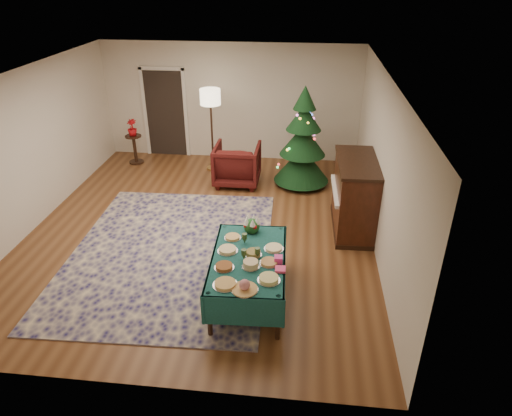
# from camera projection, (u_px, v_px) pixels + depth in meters

# --- Properties ---
(room_shell) EXTENTS (7.00, 7.00, 7.00)m
(room_shell) POSITION_uv_depth(u_px,v_px,m) (198.00, 158.00, 7.58)
(room_shell) COLOR #593319
(room_shell) RESTS_ON ground
(doorway) EXTENTS (1.08, 0.04, 2.16)m
(doorway) POSITION_uv_depth(u_px,v_px,m) (165.00, 111.00, 10.91)
(doorway) COLOR black
(doorway) RESTS_ON ground
(rug) EXTENTS (3.33, 4.30, 0.02)m
(rug) POSITION_uv_depth(u_px,v_px,m) (171.00, 251.00, 7.53)
(rug) COLOR #161349
(rug) RESTS_ON ground
(buffet_table) EXTENTS (1.11, 1.80, 0.68)m
(buffet_table) POSITION_uv_depth(u_px,v_px,m) (248.00, 266.00, 6.26)
(buffet_table) COLOR black
(buffet_table) RESTS_ON ground
(platter_0) EXTENTS (0.32, 0.32, 0.04)m
(platter_0) POSITION_uv_depth(u_px,v_px,m) (225.00, 284.00, 5.65)
(platter_0) COLOR silver
(platter_0) RESTS_ON buffet_table
(platter_1) EXTENTS (0.33, 0.33, 0.15)m
(platter_1) POSITION_uv_depth(u_px,v_px,m) (245.00, 286.00, 5.55)
(platter_1) COLOR silver
(platter_1) RESTS_ON buffet_table
(platter_2) EXTENTS (0.29, 0.29, 0.06)m
(platter_2) POSITION_uv_depth(u_px,v_px,m) (269.00, 279.00, 5.73)
(platter_2) COLOR silver
(platter_2) RESTS_ON buffet_table
(platter_3) EXTENTS (0.27, 0.27, 0.05)m
(platter_3) POSITION_uv_depth(u_px,v_px,m) (224.00, 267.00, 5.97)
(platter_3) COLOR silver
(platter_3) RESTS_ON buffet_table
(platter_4) EXTENTS (0.24, 0.24, 0.09)m
(platter_4) POSITION_uv_depth(u_px,v_px,m) (251.00, 264.00, 5.97)
(platter_4) COLOR silver
(platter_4) RESTS_ON buffet_table
(platter_5) EXTENTS (0.27, 0.27, 0.04)m
(platter_5) POSITION_uv_depth(u_px,v_px,m) (269.00, 262.00, 6.06)
(platter_5) COLOR silver
(platter_5) RESTS_ON buffet_table
(platter_6) EXTENTS (0.29, 0.29, 0.05)m
(platter_6) POSITION_uv_depth(u_px,v_px,m) (228.00, 250.00, 6.32)
(platter_6) COLOR silver
(platter_6) RESTS_ON buffet_table
(platter_7) EXTENTS (0.23, 0.23, 0.07)m
(platter_7) POSITION_uv_depth(u_px,v_px,m) (253.00, 253.00, 6.23)
(platter_7) COLOR silver
(platter_7) RESTS_ON buffet_table
(platter_8) EXTENTS (0.28, 0.28, 0.04)m
(platter_8) POSITION_uv_depth(u_px,v_px,m) (274.00, 248.00, 6.36)
(platter_8) COLOR silver
(platter_8) RESTS_ON buffet_table
(platter_9) EXTENTS (0.25, 0.25, 0.04)m
(platter_9) POSITION_uv_depth(u_px,v_px,m) (233.00, 237.00, 6.62)
(platter_9) COLOR silver
(platter_9) RESTS_ON buffet_table
(goblet_0) EXTENTS (0.07, 0.07, 0.16)m
(goblet_0) POSITION_uv_depth(u_px,v_px,m) (245.00, 238.00, 6.46)
(goblet_0) COLOR #2D471E
(goblet_0) RESTS_ON buffet_table
(goblet_1) EXTENTS (0.07, 0.07, 0.16)m
(goblet_1) POSITION_uv_depth(u_px,v_px,m) (257.00, 253.00, 6.14)
(goblet_1) COLOR #2D471E
(goblet_1) RESTS_ON buffet_table
(goblet_2) EXTENTS (0.07, 0.07, 0.16)m
(goblet_2) POSITION_uv_depth(u_px,v_px,m) (244.00, 254.00, 6.11)
(goblet_2) COLOR #2D471E
(goblet_2) RESTS_ON buffet_table
(napkin_stack) EXTENTS (0.14, 0.14, 0.04)m
(napkin_stack) POSITION_uv_depth(u_px,v_px,m) (280.00, 269.00, 5.92)
(napkin_stack) COLOR #F9457F
(napkin_stack) RESTS_ON buffet_table
(gift_box) EXTENTS (0.11, 0.11, 0.09)m
(gift_box) POSITION_uv_depth(u_px,v_px,m) (278.00, 259.00, 6.07)
(gift_box) COLOR #F644A4
(gift_box) RESTS_ON buffet_table
(centerpiece) EXTENTS (0.25, 0.25, 0.28)m
(centerpiece) POSITION_uv_depth(u_px,v_px,m) (252.00, 225.00, 6.74)
(centerpiece) COLOR #1E4C1E
(centerpiece) RESTS_ON buffet_table
(armchair) EXTENTS (0.94, 0.88, 0.96)m
(armchair) POSITION_uv_depth(u_px,v_px,m) (237.00, 162.00, 9.68)
(armchair) COLOR #42100E
(armchair) RESTS_ON ground
(floor_lamp) EXTENTS (0.45, 0.45, 1.84)m
(floor_lamp) POSITION_uv_depth(u_px,v_px,m) (210.00, 102.00, 9.88)
(floor_lamp) COLOR #A57F3F
(floor_lamp) RESTS_ON ground
(side_table) EXTENTS (0.38, 0.38, 0.68)m
(side_table) POSITION_uv_depth(u_px,v_px,m) (135.00, 150.00, 10.78)
(side_table) COLOR black
(side_table) RESTS_ON ground
(potted_plant) EXTENTS (0.22, 0.39, 0.22)m
(potted_plant) POSITION_uv_depth(u_px,v_px,m) (132.00, 131.00, 10.57)
(potted_plant) COLOR #B40C12
(potted_plant) RESTS_ON side_table
(christmas_tree) EXTENTS (1.36, 1.36, 2.12)m
(christmas_tree) POSITION_uv_depth(u_px,v_px,m) (303.00, 142.00, 9.42)
(christmas_tree) COLOR black
(christmas_tree) RESTS_ON ground
(piano) EXTENTS (0.74, 1.52, 1.30)m
(piano) POSITION_uv_depth(u_px,v_px,m) (354.00, 196.00, 7.93)
(piano) COLOR black
(piano) RESTS_ON ground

